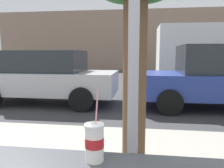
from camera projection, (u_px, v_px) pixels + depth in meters
name	position (u px, v px, depth m)	size (l,w,h in m)	color
ground_plane	(140.00, 91.00, 9.03)	(60.00, 60.00, 0.00)	#38383A
building_facade_far	(142.00, 40.00, 20.86)	(28.00, 1.20, 5.53)	gray
soda_cup_left	(94.00, 142.00, 0.99)	(0.09, 0.09, 0.33)	white
parked_car_silver	(47.00, 76.00, 6.71)	(4.15, 1.93, 1.59)	#BCBCC1
parked_car_blue	(218.00, 77.00, 6.06)	(4.35, 2.05, 1.73)	#283D93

